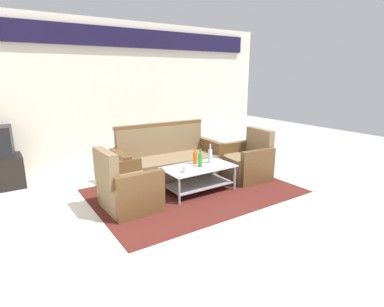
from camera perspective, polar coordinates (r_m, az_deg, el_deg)
The scene contains 11 objects.
ground_plane at distance 4.29m, azimuth 5.69°, elevation -10.01°, with size 14.00×14.00×0.00m, color silver.
wall_back at distance 6.56m, azimuth -11.41°, elevation 11.68°, with size 6.52×0.19×2.80m.
rug at distance 4.83m, azimuth 0.40°, elevation -6.99°, with size 3.05×2.12×0.01m, color #511E19.
couch at distance 5.22m, azimuth -4.54°, elevation -1.77°, with size 1.82×0.80×0.96m.
armchair_left at distance 4.22m, azimuth -12.03°, elevation -6.50°, with size 0.72×0.78×0.85m.
armchair_right at distance 5.41m, azimuth 10.19°, elevation -1.67°, with size 0.75×0.80×0.85m.
coffee_table at distance 4.72m, azimuth 1.24°, elevation -4.08°, with size 1.10×0.60×0.40m.
bottle_clear at distance 4.85m, azimuth 3.42°, elevation -0.41°, with size 0.06×0.06×0.31m.
bottle_green at distance 4.65m, azimuth 1.56°, elevation -1.19°, with size 0.07×0.07×0.28m.
bottle_orange at distance 4.80m, azimuth 0.64°, elevation -0.78°, with size 0.07×0.07×0.26m.
cup at distance 4.40m, azimuth -1.25°, elevation -2.90°, with size 0.08×0.08×0.10m, color silver.
Camera 1 is at (-2.50, -3.00, 1.79)m, focal length 28.49 mm.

